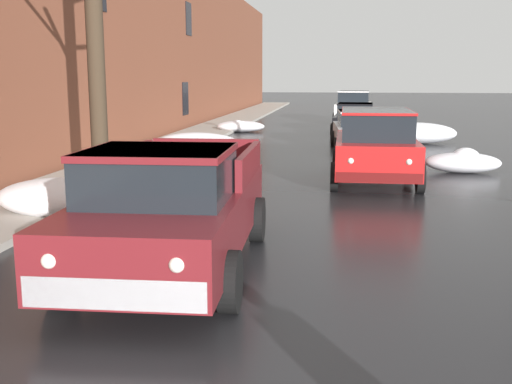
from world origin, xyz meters
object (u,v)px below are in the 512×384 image
Objects in this scene: bare_tree_second_along_sidewalk at (96,24)px; sedan_silver_parked_kerbside_mid at (360,129)px; sedan_black_parked_far_down_block at (355,118)px; suv_red_parked_kerbside_close at (375,143)px; pickup_truck_maroon_approaching_near_lane at (171,208)px; suv_white_queued_behind_truck at (354,106)px.

bare_tree_second_along_sidewalk is 11.79m from sedan_silver_parked_kerbside_mid.
sedan_silver_parked_kerbside_mid is 6.13m from sedan_black_parked_far_down_block.
bare_tree_second_along_sidewalk reaches higher than suv_red_parked_kerbside_close.
sedan_black_parked_far_down_block is at bearing 90.72° from sedan_silver_parked_kerbside_mid.
sedan_silver_parked_kerbside_mid is 1.05× the size of sedan_black_parked_far_down_block.
suv_red_parked_kerbside_close is at bearing -88.81° from sedan_black_parked_far_down_block.
pickup_truck_maroon_approaching_near_lane is 8.31m from suv_red_parked_kerbside_close.
sedan_silver_parked_kerbside_mid is 0.98× the size of suv_white_queued_behind_truck.
suv_white_queued_behind_truck is at bearing 89.59° from sedan_black_parked_far_down_block.
sedan_silver_parked_kerbside_mid is at bearing -89.88° from suv_white_queued_behind_truck.
bare_tree_second_along_sidewalk is 1.40× the size of pickup_truck_maroon_approaching_near_lane.
bare_tree_second_along_sidewalk reaches higher than sedan_black_parked_far_down_block.
pickup_truck_maroon_approaching_near_lane is at bearing -111.83° from suv_red_parked_kerbside_close.
sedan_black_parked_far_down_block is at bearing 91.19° from suv_red_parked_kerbside_close.
bare_tree_second_along_sidewalk is at bearing -120.10° from sedan_silver_parked_kerbside_mid.
suv_white_queued_behind_truck is (-0.03, 13.06, 0.23)m from sedan_silver_parked_kerbside_mid.
suv_white_queued_behind_truck is at bearing 84.07° from pickup_truck_maroon_approaching_near_lane.
bare_tree_second_along_sidewalk reaches higher than pickup_truck_maroon_approaching_near_lane.
sedan_black_parked_far_down_block is (-0.27, 12.97, -0.23)m from suv_red_parked_kerbside_close.
pickup_truck_maroon_approaching_near_lane is (2.83, -4.67, -2.81)m from bare_tree_second_along_sidewalk.
sedan_silver_parked_kerbside_mid is at bearing 59.90° from bare_tree_second_along_sidewalk.
bare_tree_second_along_sidewalk is 17.23m from sedan_black_parked_far_down_block.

